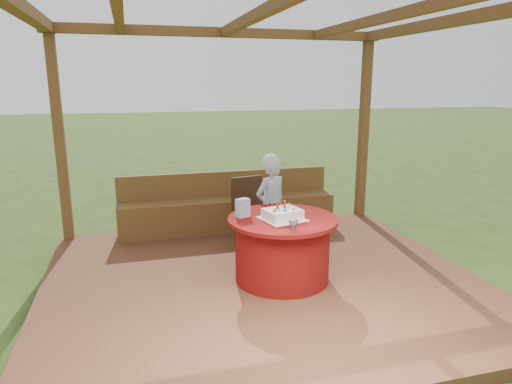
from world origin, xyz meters
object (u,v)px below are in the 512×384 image
at_px(chair, 251,208).
at_px(table, 282,248).
at_px(bench, 228,211).
at_px(gift_bag, 243,208).
at_px(drinking_glass, 293,225).
at_px(elderly_woman, 271,203).
at_px(birthday_cake, 282,214).

bearing_deg(chair, table, -87.54).
distance_m(bench, gift_bag, 1.75).
distance_m(bench, drinking_glass, 2.23).
height_order(gift_bag, drinking_glass, gift_bag).
xyz_separation_m(table, elderly_woman, (0.11, 0.77, 0.27)).
relative_size(gift_bag, drinking_glass, 2.05).
distance_m(gift_bag, drinking_glass, 0.63).
relative_size(table, gift_bag, 5.91).
relative_size(table, elderly_woman, 0.93).
relative_size(bench, drinking_glass, 32.26).
bearing_deg(drinking_glass, gift_bag, 125.39).
height_order(table, chair, chair).
bearing_deg(elderly_woman, bench, 106.33).
bearing_deg(elderly_woman, table, -98.18).
bearing_deg(table, gift_bag, 160.29).
xyz_separation_m(bench, table, (0.19, -1.80, 0.08)).
bearing_deg(table, bench, 96.05).
xyz_separation_m(chair, gift_bag, (-0.34, -0.98, 0.30)).
bearing_deg(gift_bag, elderly_woman, 28.63).
xyz_separation_m(bench, gift_bag, (-0.20, -1.66, 0.51)).
height_order(bench, gift_bag, gift_bag).
height_order(chair, gift_bag, same).
xyz_separation_m(bench, birthday_cake, (0.17, -1.85, 0.47)).
xyz_separation_m(chair, drinking_glass, (0.03, -1.49, 0.24)).
relative_size(birthday_cake, gift_bag, 2.53).
xyz_separation_m(table, birthday_cake, (-0.02, -0.05, 0.39)).
relative_size(chair, gift_bag, 4.54).
bearing_deg(birthday_cake, elderly_woman, 80.90).
bearing_deg(table, drinking_glass, -93.15).
distance_m(bench, table, 1.81).
bearing_deg(bench, gift_bag, -96.69).
distance_m(chair, gift_bag, 1.08).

